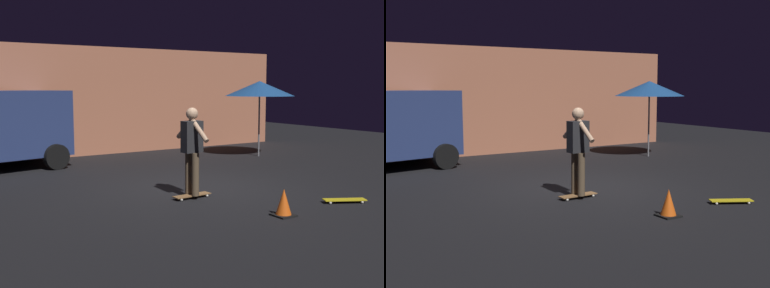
% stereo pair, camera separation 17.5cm
% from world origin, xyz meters
% --- Properties ---
extents(ground_plane, '(28.00, 28.00, 0.00)m').
position_xyz_m(ground_plane, '(0.00, 0.00, 0.00)').
color(ground_plane, black).
extents(low_building, '(13.29, 3.38, 3.36)m').
position_xyz_m(low_building, '(0.37, 7.58, 1.68)').
color(low_building, '#B76B4C').
rests_on(low_building, ground_plane).
extents(patio_umbrella, '(2.10, 2.10, 2.30)m').
position_xyz_m(patio_umbrella, '(4.20, 2.97, 2.07)').
color(patio_umbrella, slate).
rests_on(patio_umbrella, ground_plane).
extents(skateboard_ridden, '(0.79, 0.25, 0.07)m').
position_xyz_m(skateboard_ridden, '(-0.53, -0.65, 0.06)').
color(skateboard_ridden, olive).
rests_on(skateboard_ridden, ground_plane).
extents(skateboard_spare, '(0.78, 0.54, 0.07)m').
position_xyz_m(skateboard_spare, '(1.64, -2.48, 0.06)').
color(skateboard_spare, gold).
rests_on(skateboard_spare, ground_plane).
extents(skater, '(0.39, 0.99, 1.67)m').
position_xyz_m(skater, '(-0.53, -0.65, 1.04)').
color(skater, brown).
rests_on(skater, skateboard_ridden).
extents(traffic_cone, '(0.34, 0.34, 0.46)m').
position_xyz_m(traffic_cone, '(0.06, -2.54, 0.21)').
color(traffic_cone, black).
rests_on(traffic_cone, ground_plane).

